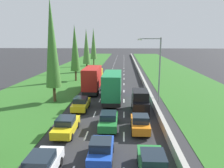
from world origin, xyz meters
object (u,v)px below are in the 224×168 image
black_van_right_lane (140,101)px  poplar_tree_fifth (94,44)px  orange_hatchback_right_lane (140,123)px  yellow_sedan_left_lane_third (81,104)px  red_box_truck_left_lane (93,79)px  green_hatchback_centre_lane (115,78)px  yellow_sedan_left_lane (66,126)px  white_hatchback_centre_lane (115,84)px  street_light_mast (157,66)px  white_sedan_left_lane (41,166)px  blue_hatchback_centre_lane (101,150)px  poplar_tree_third (75,48)px  green_sedan_centre_lane (109,120)px  poplar_tree_second (52,44)px  green_box_truck_centre_lane (113,86)px  green_sedan_right_lane (153,165)px  poplar_tree_fourth (86,46)px

black_van_right_lane → poplar_tree_fifth: (-12.12, 48.14, 5.86)m
orange_hatchback_right_lane → yellow_sedan_left_lane_third: orange_hatchback_right_lane is taller
red_box_truck_left_lane → poplar_tree_fifth: 37.88m
orange_hatchback_right_lane → green_hatchback_centre_lane: (-3.47, 25.14, 0.00)m
yellow_sedan_left_lane → green_hatchback_centre_lane: size_ratio=1.15×
orange_hatchback_right_lane → white_hatchback_centre_lane: bearing=99.5°
yellow_sedan_left_lane_third → street_light_mast: street_light_mast is taller
white_sedan_left_lane → blue_hatchback_centre_lane: bearing=31.5°
black_van_right_lane → yellow_sedan_left_lane_third: bearing=174.4°
yellow_sedan_left_lane_third → blue_hatchback_centre_lane: bearing=-72.3°
white_sedan_left_lane → poplar_tree_third: bearing=98.5°
yellow_sedan_left_lane → white_hatchback_centre_lane: size_ratio=1.15×
poplar_tree_third → poplar_tree_fifth: size_ratio=0.95×
yellow_sedan_left_lane_third → poplar_tree_third: size_ratio=0.38×
green_sedan_centre_lane → orange_hatchback_right_lane: bearing=-13.8°
blue_hatchback_centre_lane → poplar_tree_second: bearing=118.4°
green_box_truck_centre_lane → poplar_tree_third: poplar_tree_third is taller
yellow_sedan_left_lane_third → green_box_truck_centre_lane: bearing=49.9°
poplar_tree_third → white_sedan_left_lane: bearing=-81.5°
green_box_truck_centre_lane → poplar_tree_fifth: 44.08m
red_box_truck_left_lane → green_hatchback_centre_lane: red_box_truck_left_lane is taller
white_sedan_left_lane → red_box_truck_left_lane: size_ratio=0.48×
green_sedan_right_lane → orange_hatchback_right_lane: orange_hatchback_right_lane is taller
white_sedan_left_lane → blue_hatchback_centre_lane: blue_hatchback_centre_lane is taller
orange_hatchback_right_lane → black_van_right_lane: 5.67m
red_box_truck_left_lane → poplar_tree_third: (-4.99, 9.30, 4.74)m
blue_hatchback_centre_lane → poplar_tree_fifth: poplar_tree_fifth is taller
green_sedan_right_lane → red_box_truck_left_lane: (-7.15, 23.64, 1.37)m
red_box_truck_left_lane → poplar_tree_fifth: poplar_tree_fifth is taller
black_van_right_lane → poplar_tree_third: poplar_tree_third is taller
red_box_truck_left_lane → green_hatchback_centre_lane: size_ratio=2.41×
yellow_sedan_left_lane_third → poplar_tree_second: bearing=142.6°
green_hatchback_centre_lane → street_light_mast: size_ratio=0.43×
blue_hatchback_centre_lane → poplar_tree_fifth: 60.14m
poplar_tree_fifth → poplar_tree_third: bearing=-90.2°
white_sedan_left_lane → black_van_right_lane: bearing=61.5°
green_sedan_right_lane → yellow_sedan_left_lane_third: same height
black_van_right_lane → green_hatchback_centre_lane: (-3.83, 19.50, -0.56)m
green_box_truck_centre_lane → yellow_sedan_left_lane_third: (-3.76, -4.47, -1.37)m
yellow_sedan_left_lane → green_box_truck_centre_lane: size_ratio=0.48×
yellow_sedan_left_lane_third → poplar_tree_fourth: (-4.74, 33.05, 6.01)m
orange_hatchback_right_lane → green_box_truck_centre_lane: (-3.22, 10.82, 1.35)m
white_hatchback_centre_lane → street_light_mast: street_light_mast is taller
green_box_truck_centre_lane → black_van_right_lane: bearing=-55.3°
white_hatchback_centre_lane → black_van_right_lane: bearing=-75.1°
poplar_tree_fourth → street_light_mast: bearing=-63.5°
poplar_tree_second → poplar_tree_third: size_ratio=1.21×
green_box_truck_centre_lane → black_van_right_lane: size_ratio=1.92×
poplar_tree_fifth → yellow_sedan_left_lane: bearing=-85.0°
red_box_truck_left_lane → poplar_tree_second: 10.15m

